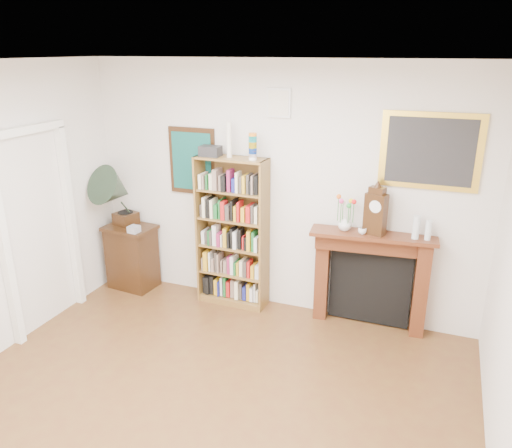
{
  "coord_description": "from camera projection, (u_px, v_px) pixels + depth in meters",
  "views": [
    {
      "loc": [
        1.7,
        -2.57,
        2.89
      ],
      "look_at": [
        0.09,
        1.6,
        1.31
      ],
      "focal_mm": 35.0,
      "sensor_mm": 36.0,
      "label": 1
    }
  ],
  "objects": [
    {
      "name": "room",
      "position": [
        158.0,
        284.0,
        3.34
      ],
      "size": [
        4.51,
        5.01,
        2.81
      ],
      "color": "#5A311B",
      "rests_on": "ground"
    },
    {
      "name": "door_casing",
      "position": [
        37.0,
        214.0,
        5.19
      ],
      "size": [
        0.08,
        1.02,
        2.17
      ],
      "color": "white",
      "rests_on": "left_wall"
    },
    {
      "name": "teal_poster",
      "position": [
        192.0,
        161.0,
        5.79
      ],
      "size": [
        0.58,
        0.04,
        0.78
      ],
      "color": "black",
      "rests_on": "back_wall"
    },
    {
      "name": "small_picture",
      "position": [
        279.0,
        103.0,
        5.2
      ],
      "size": [
        0.26,
        0.04,
        0.3
      ],
      "color": "white",
      "rests_on": "back_wall"
    },
    {
      "name": "gilt_painting",
      "position": [
        430.0,
        151.0,
        4.81
      ],
      "size": [
        0.95,
        0.04,
        0.75
      ],
      "color": "gold",
      "rests_on": "back_wall"
    },
    {
      "name": "bookshelf",
      "position": [
        232.0,
        225.0,
        5.7
      ],
      "size": [
        0.82,
        0.31,
        2.03
      ],
      "rotation": [
        0.0,
        0.0,
        -0.03
      ],
      "color": "brown",
      "rests_on": "floor"
    },
    {
      "name": "side_cabinet",
      "position": [
        132.0,
        257.0,
        6.29
      ],
      "size": [
        0.64,
        0.49,
        0.81
      ],
      "primitive_type": "cube",
      "rotation": [
        0.0,
        0.0,
        -0.1
      ],
      "color": "black",
      "rests_on": "floor"
    },
    {
      "name": "fireplace",
      "position": [
        371.0,
        271.0,
        5.34
      ],
      "size": [
        1.31,
        0.43,
        1.09
      ],
      "rotation": [
        0.0,
        0.0,
        0.1
      ],
      "color": "#522713",
      "rests_on": "floor"
    },
    {
      "name": "gramophone",
      "position": [
        116.0,
        192.0,
        5.96
      ],
      "size": [
        0.62,
        0.71,
        0.8
      ],
      "rotation": [
        0.0,
        0.0,
        -0.24
      ],
      "color": "black",
      "rests_on": "side_cabinet"
    },
    {
      "name": "cd_stack",
      "position": [
        134.0,
        229.0,
        5.94
      ],
      "size": [
        0.13,
        0.13,
        0.08
      ],
      "primitive_type": "cube",
      "rotation": [
        0.0,
        0.0,
        -0.11
      ],
      "color": "#B6B6C3",
      "rests_on": "side_cabinet"
    },
    {
      "name": "mantel_clock",
      "position": [
        376.0,
        212.0,
        5.04
      ],
      "size": [
        0.24,
        0.18,
        0.5
      ],
      "rotation": [
        0.0,
        0.0,
        -0.33
      ],
      "color": "black",
      "rests_on": "fireplace"
    },
    {
      "name": "flower_vase",
      "position": [
        345.0,
        224.0,
        5.21
      ],
      "size": [
        0.18,
        0.18,
        0.15
      ],
      "primitive_type": "imported",
      "rotation": [
        0.0,
        0.0,
        -0.35
      ],
      "color": "silver",
      "rests_on": "fireplace"
    },
    {
      "name": "teacup",
      "position": [
        362.0,
        231.0,
        5.12
      ],
      "size": [
        0.1,
        0.1,
        0.07
      ],
      "primitive_type": "imported",
      "rotation": [
        0.0,
        0.0,
        0.23
      ],
      "color": "silver",
      "rests_on": "fireplace"
    },
    {
      "name": "bottle_left",
      "position": [
        416.0,
        227.0,
        4.96
      ],
      "size": [
        0.07,
        0.07,
        0.24
      ],
      "primitive_type": "cylinder",
      "color": "silver",
      "rests_on": "fireplace"
    },
    {
      "name": "bottle_right",
      "position": [
        428.0,
        230.0,
        4.94
      ],
      "size": [
        0.06,
        0.06,
        0.2
      ],
      "primitive_type": "cylinder",
      "color": "silver",
      "rests_on": "fireplace"
    }
  ]
}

